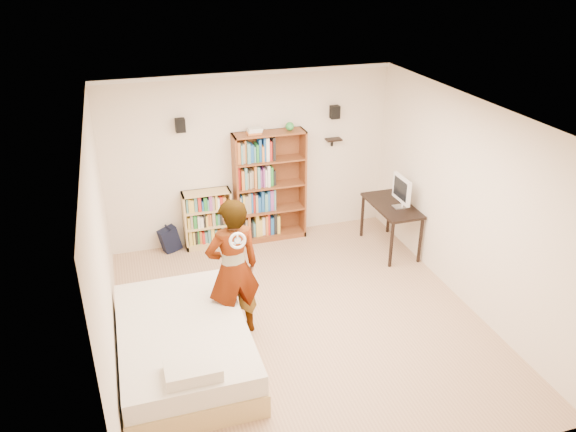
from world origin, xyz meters
name	(u,v)px	position (x,y,z in m)	size (l,w,h in m)	color
ground	(300,321)	(0.00, 0.00, 0.00)	(4.50, 5.00, 0.01)	tan
room_shell	(302,195)	(0.00, 0.00, 1.76)	(4.52, 5.02, 2.71)	beige
crown_molding	(303,118)	(0.00, 0.00, 2.67)	(4.50, 5.00, 0.06)	white
speaker_left	(180,125)	(-1.05, 2.40, 2.00)	(0.14, 0.12, 0.20)	black
speaker_right	(335,112)	(1.35, 2.40, 2.00)	(0.14, 0.12, 0.20)	black
wall_shelf	(334,140)	(1.35, 2.41, 1.55)	(0.25, 0.16, 0.03)	black
tall_bookshelf	(270,187)	(0.26, 2.33, 0.90)	(1.13, 0.33, 1.79)	brown
low_bookshelf	(208,219)	(-0.75, 2.36, 0.47)	(0.75, 0.28, 0.93)	tan
computer_desk	(390,227)	(1.95, 1.41, 0.38)	(0.56, 1.12, 0.76)	black
imac	(400,192)	(2.00, 1.29, 1.01)	(0.10, 0.49, 0.49)	white
daybed	(183,340)	(-1.52, -0.36, 0.32)	(1.43, 2.20, 0.65)	silver
person	(233,269)	(-0.83, 0.04, 0.90)	(0.66, 0.43, 1.80)	black
wii_wheel	(238,241)	(-0.83, -0.29, 1.45)	(0.19, 0.19, 0.03)	white
navy_bag	(170,239)	(-1.37, 2.35, 0.21)	(0.31, 0.20, 0.42)	black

